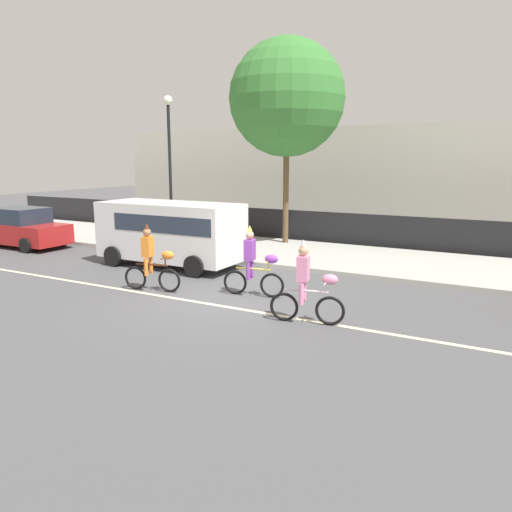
% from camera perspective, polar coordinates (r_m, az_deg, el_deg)
% --- Properties ---
extents(ground_plane, '(80.00, 80.00, 0.00)m').
position_cam_1_polar(ground_plane, '(13.23, -3.97, -4.98)').
color(ground_plane, '#4C4C4F').
extents(road_centre_line, '(36.00, 0.14, 0.01)m').
position_cam_1_polar(road_centre_line, '(12.83, -5.18, -5.51)').
color(road_centre_line, beige).
rests_on(road_centre_line, ground).
extents(sidewalk_curb, '(60.00, 5.00, 0.15)m').
position_cam_1_polar(sidewalk_curb, '(18.86, 6.72, 0.09)').
color(sidewalk_curb, '#ADAAA3').
rests_on(sidewalk_curb, ground).
extents(fence_line, '(40.00, 0.08, 1.40)m').
position_cam_1_polar(fence_line, '(21.44, 9.67, 3.04)').
color(fence_line, black).
rests_on(fence_line, ground).
extents(building_backdrop, '(28.00, 8.00, 5.27)m').
position_cam_1_polar(building_backdrop, '(29.90, 12.55, 8.92)').
color(building_backdrop, beige).
rests_on(building_backdrop, ground).
extents(parade_cyclist_orange, '(1.70, 0.55, 1.92)m').
position_cam_1_polar(parade_cyclist_orange, '(14.15, -11.81, -0.62)').
color(parade_cyclist_orange, black).
rests_on(parade_cyclist_orange, ground).
extents(parade_cyclist_purple, '(1.70, 0.53, 1.92)m').
position_cam_1_polar(parade_cyclist_purple, '(13.34, -0.25, -1.09)').
color(parade_cyclist_purple, black).
rests_on(parade_cyclist_purple, ground).
extents(parade_cyclist_pink, '(1.70, 0.54, 1.92)m').
position_cam_1_polar(parade_cyclist_pink, '(11.20, 5.94, -3.55)').
color(parade_cyclist_pink, black).
rests_on(parade_cyclist_pink, ground).
extents(parked_van_white, '(5.00, 2.22, 2.18)m').
position_cam_1_polar(parked_van_white, '(17.23, -9.59, 3.03)').
color(parked_van_white, white).
rests_on(parked_van_white, ground).
extents(parked_car_red, '(4.10, 1.92, 1.64)m').
position_cam_1_polar(parked_car_red, '(22.98, -25.14, 2.88)').
color(parked_car_red, '#AD1E1E').
rests_on(parked_car_red, ground).
extents(street_lamp_post, '(0.36, 0.36, 5.86)m').
position_cam_1_polar(street_lamp_post, '(20.14, -9.86, 11.90)').
color(street_lamp_post, black).
rests_on(street_lamp_post, sidewalk_curb).
extents(street_tree_near_lamp, '(4.67, 4.67, 8.21)m').
position_cam_1_polar(street_tree_near_lamp, '(21.01, 3.56, 17.56)').
color(street_tree_near_lamp, brown).
rests_on(street_tree_near_lamp, sidewalk_curb).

